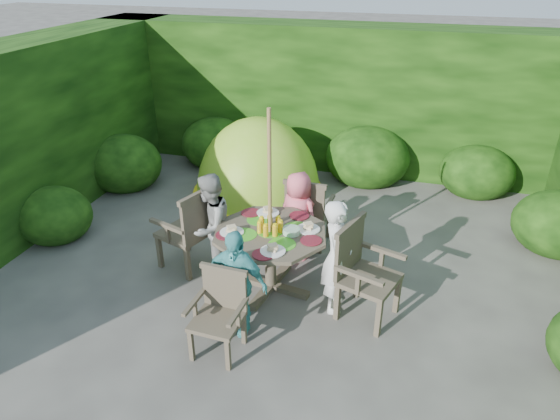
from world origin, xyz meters
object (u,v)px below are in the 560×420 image
(garden_chair_front, at_px, (220,311))
(child_left, at_px, (211,226))
(garden_chair_right, at_px, (362,270))
(child_right, at_px, (337,256))
(patio_table, at_px, (271,241))
(parasol_pole, at_px, (270,206))
(child_front, at_px, (235,282))
(garden_chair_back, at_px, (308,211))
(dome_tent, at_px, (258,191))
(child_back, at_px, (298,216))
(garden_chair_left, at_px, (191,228))

(garden_chair_front, relative_size, child_left, 0.64)
(garden_chair_right, relative_size, child_right, 0.79)
(patio_table, height_order, parasol_pole, parasol_pole)
(child_right, bearing_deg, parasol_pole, 71.85)
(patio_table, bearing_deg, garden_chair_front, -99.94)
(parasol_pole, relative_size, child_front, 1.84)
(child_right, height_order, child_left, child_right)
(garden_chair_right, xyz_separation_m, garden_chair_front, (-1.26, -0.93, -0.11))
(garden_chair_back, height_order, child_right, child_right)
(garden_chair_front, distance_m, child_left, 1.38)
(patio_table, height_order, garden_chair_back, garden_chair_back)
(garden_chair_right, height_order, child_left, child_left)
(patio_table, height_order, child_left, child_left)
(child_front, relative_size, dome_tent, 0.48)
(garden_chair_back, relative_size, child_back, 0.82)
(garden_chair_back, bearing_deg, dome_tent, -47.60)
(child_left, height_order, child_front, child_left)
(garden_chair_left, bearing_deg, garden_chair_back, 144.87)
(patio_table, xyz_separation_m, garden_chair_left, (-1.08, 0.16, -0.09))
(child_back, bearing_deg, garden_chair_right, 157.58)
(child_left, bearing_deg, parasol_pole, 85.56)
(parasol_pole, relative_size, garden_chair_left, 2.09)
(parasol_pole, height_order, child_back, parasol_pole)
(dome_tent, bearing_deg, patio_table, -62.43)
(parasol_pole, xyz_separation_m, garden_chair_front, (-0.19, -1.09, -0.65))
(garden_chair_back, height_order, garden_chair_front, garden_chair_back)
(parasol_pole, distance_m, child_left, 0.91)
(child_back, height_order, child_front, child_front)
(garden_chair_right, height_order, garden_chair_front, garden_chair_right)
(garden_chair_left, xyz_separation_m, dome_tent, (0.08, 2.37, -0.56))
(garden_chair_left, bearing_deg, parasol_pole, 100.34)
(garden_chair_right, relative_size, dome_tent, 0.42)
(child_front, height_order, dome_tent, dome_tent)
(parasol_pole, height_order, child_right, parasol_pole)
(child_back, bearing_deg, garden_chair_back, -78.36)
(child_left, xyz_separation_m, child_front, (0.66, -0.92, -0.06))
(child_back, bearing_deg, dome_tent, -34.53)
(garden_chair_right, relative_size, child_left, 0.80)
(child_front, bearing_deg, garden_chair_right, 34.25)
(garden_chair_left, distance_m, child_front, 1.34)
(garden_chair_front, xyz_separation_m, child_right, (0.98, 0.96, 0.21))
(garden_chair_back, relative_size, garden_chair_front, 1.15)
(garden_chair_back, xyz_separation_m, child_right, (0.60, -1.21, 0.15))
(garden_chair_left, relative_size, dome_tent, 0.42)
(garden_chair_front, relative_size, dome_tent, 0.34)
(child_left, height_order, dome_tent, child_left)
(child_left, bearing_deg, patio_table, 85.64)
(child_right, relative_size, child_back, 1.12)
(child_right, distance_m, child_front, 1.13)
(child_left, xyz_separation_m, dome_tent, (-0.21, 2.41, -0.66))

